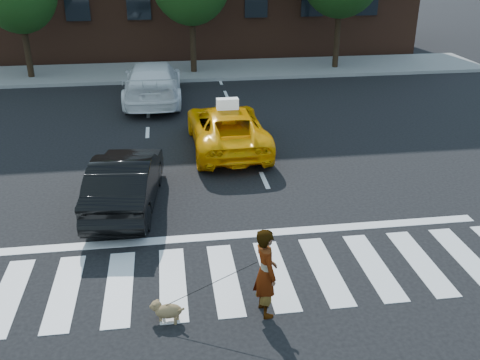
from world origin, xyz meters
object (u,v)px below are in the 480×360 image
at_px(black_sedan, 126,181).
at_px(woman, 266,272).
at_px(white_suv, 153,82).
at_px(dog, 166,310).
at_px(taxi, 227,128).

relative_size(black_sedan, woman, 2.44).
relative_size(white_suv, dog, 8.88).
distance_m(taxi, black_sedan, 4.61).
relative_size(black_sedan, white_suv, 0.74).
relative_size(woman, dog, 2.71).
bearing_deg(black_sedan, woman, 125.69).
bearing_deg(woman, white_suv, -2.39).
bearing_deg(taxi, white_suv, -68.97).
xyz_separation_m(taxi, white_suv, (-2.29, 5.60, 0.13)).
height_order(taxi, dog, taxi).
height_order(woman, dog, woman).
relative_size(taxi, black_sedan, 1.17).
xyz_separation_m(taxi, woman, (-0.31, -8.10, 0.17)).
relative_size(white_suv, woman, 3.28).
height_order(taxi, black_sedan, black_sedan).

